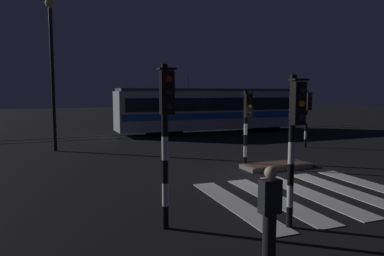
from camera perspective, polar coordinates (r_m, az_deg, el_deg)
The scene contains 12 objects.
ground_plane at distance 12.83m, azimuth 11.92°, elevation -7.78°, with size 120.00×120.00×0.00m, color black.
rail_near at distance 24.12m, azimuth -4.77°, elevation -1.30°, with size 80.00×0.12×0.03m, color #59595E.
rail_far at distance 25.48m, azimuth -5.71°, elevation -0.93°, with size 80.00×0.12×0.03m, color #59595E.
crosswalk_zebra at distance 11.04m, azimuth 18.71°, elevation -10.15°, with size 5.76×4.63×0.02m.
traffic_island at distance 14.44m, azimuth 13.40°, elevation -5.93°, with size 2.75×1.03×0.18m.
traffic_light_median_centre at distance 13.91m, azimuth 8.86°, elevation 1.75°, with size 0.36×0.42×3.07m.
traffic_light_corner_far_right at distance 20.02m, azimuth 18.14°, elevation 2.78°, with size 0.36×0.42×3.08m.
traffic_light_corner_near_left at distance 7.46m, azimuth -4.23°, elevation 0.97°, with size 0.36×0.42×3.57m.
traffic_light_kerb_mid_left at distance 7.82m, azimuth 16.24°, elevation -0.09°, with size 0.36×0.42×3.35m.
street_lamp_trackside_left at distance 18.92m, azimuth -21.67°, elevation 10.41°, with size 0.44×1.21×7.34m.
tram at distance 26.18m, azimuth 3.74°, elevation 3.07°, with size 14.68×2.58×4.15m.
pedestrian_waiting_at_kerb at distance 6.49m, azimuth 12.43°, elevation -13.29°, with size 0.36×0.24×1.71m.
Camera 1 is at (-6.95, -10.37, 2.98)m, focal length 33.06 mm.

